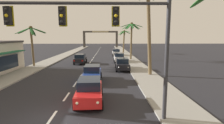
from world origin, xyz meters
name	(u,v)px	position (x,y,z in m)	size (l,w,h in m)	color
ground_plane	(49,122)	(0.00, 0.00, 0.00)	(220.00, 220.00, 0.00)	#232328
sidewalk_right	(135,64)	(7.80, 20.00, 0.07)	(3.20, 110.00, 0.14)	gray
sidewalk_left	(42,64)	(-7.80, 20.00, 0.07)	(3.20, 110.00, 0.14)	gray
lane_markings	(91,65)	(0.41, 19.75, 0.00)	(4.28, 86.84, 0.01)	silver
traffic_signal_mast	(98,27)	(2.82, 0.00, 5.19)	(11.08, 0.41, 7.34)	#2D2D33
sedan_lead_at_stop_bar	(89,90)	(1.95, 3.01, 0.85)	(2.11, 4.51, 1.68)	red
sedan_third_in_queue	(92,73)	(1.61, 9.03, 0.85)	(2.00, 4.47, 1.68)	navy
sedan_oncoming_far	(80,59)	(-1.60, 21.40, 0.85)	(1.96, 4.46, 1.68)	black
sedan_parked_nearest_kerb	(119,57)	(5.34, 23.12, 0.85)	(1.99, 4.47, 1.68)	silver
sedan_parked_mid_kerb	(122,64)	(5.32, 15.23, 0.85)	(1.97, 4.46, 1.68)	black
sedan_parked_far_kerb	(116,52)	(5.31, 34.00, 0.85)	(1.98, 4.47, 1.68)	silver
palm_left_second	(31,36)	(-8.60, 18.31, 4.78)	(4.74, 4.43, 6.35)	brown
palm_right_second	(149,22)	(8.10, 11.62, 6.36)	(3.07, 3.01, 10.10)	brown
palm_right_third	(131,32)	(7.98, 26.28, 5.57)	(4.72, 4.41, 7.57)	brown
palm_right_farthest	(124,37)	(7.87, 40.95, 4.66)	(4.21, 4.47, 6.60)	brown
town_gateway_arch	(100,37)	(0.00, 66.80, 4.61)	(14.93, 0.90, 7.15)	#423D38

